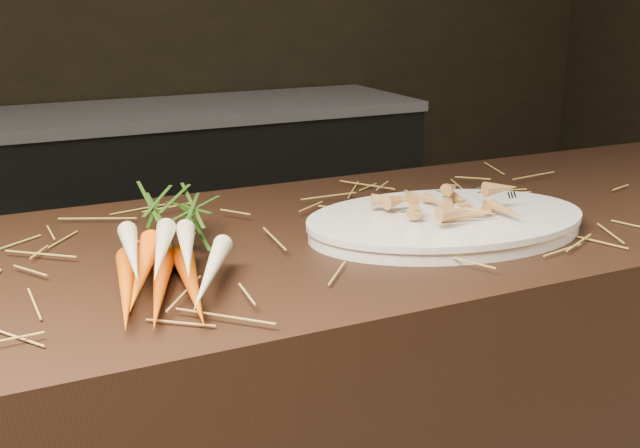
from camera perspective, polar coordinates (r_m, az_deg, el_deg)
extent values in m
cube|color=black|center=(3.28, -9.04, 0.69)|extent=(1.80, 0.60, 0.80)
cube|color=#99999E|center=(3.19, -9.39, 7.95)|extent=(1.82, 0.62, 0.04)
cone|color=#D35A00|center=(1.08, -13.60, -4.60)|extent=(0.09, 0.27, 0.03)
cone|color=#D35A00|center=(1.08, -11.34, -4.51)|extent=(0.11, 0.26, 0.03)
cone|color=#D35A00|center=(1.08, -9.07, -4.41)|extent=(0.08, 0.27, 0.03)
cone|color=#D35A00|center=(1.06, -12.56, -3.37)|extent=(0.12, 0.26, 0.03)
cone|color=beige|center=(1.07, -13.23, -2.03)|extent=(0.07, 0.25, 0.04)
cone|color=beige|center=(1.06, -11.24, -1.93)|extent=(0.11, 0.24, 0.04)
cone|color=beige|center=(1.07, -9.44, -1.86)|extent=(0.09, 0.25, 0.04)
cone|color=beige|center=(1.05, -7.83, -3.51)|extent=(0.14, 0.23, 0.03)
ellipsoid|color=#36631A|center=(1.28, -11.09, 0.43)|extent=(0.22, 0.26, 0.09)
cube|color=silver|center=(1.42, 15.42, 0.93)|extent=(0.12, 0.16, 0.00)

